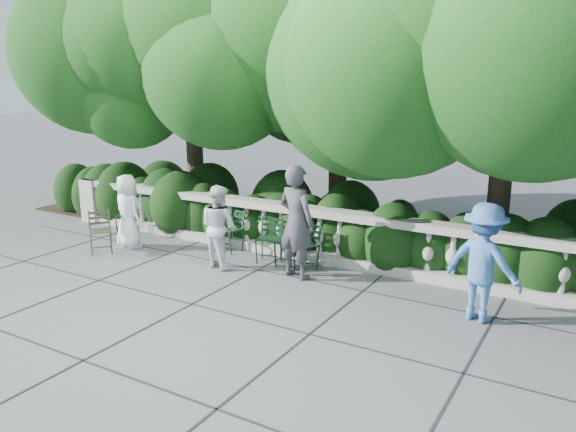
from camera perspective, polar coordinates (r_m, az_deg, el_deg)
The scene contains 14 objects.
ground at distance 9.07m, azimuth -3.23°, elevation -7.46°, with size 90.00×90.00×0.00m, color #515358.
balustrade at distance 10.38m, azimuth 2.24°, elevation -1.84°, with size 12.00×0.44×1.00m.
shrub_hedge at distance 11.55m, azimuth 5.04°, elevation -2.77°, with size 15.00×2.60×1.70m, color black, non-canonical shape.
tree_canopy at distance 11.00m, azimuth 9.32°, elevation 17.16°, with size 15.04×6.52×6.78m.
chair_a at distance 10.97m, azimuth -6.41°, elevation -3.71°, with size 0.44×0.48×0.84m, color black, non-canonical shape.
chair_b at distance 12.43m, azimuth -16.11°, elevation -2.07°, with size 0.44×0.48×0.84m, color black, non-canonical shape.
chair_c at distance 9.91m, azimuth 1.00°, elevation -5.56°, with size 0.44×0.48×0.84m, color black, non-canonical shape.
chair_d at distance 10.23m, azimuth -2.21°, elevation -4.94°, with size 0.44×0.48×0.84m, color black, non-canonical shape.
chair_e at distance 10.00m, azimuth -0.29°, elevation -5.36°, with size 0.44×0.48×0.84m, color black, non-canonical shape.
chair_weathered at distance 11.32m, azimuth -18.33°, elevation -3.79°, with size 0.44×0.48×0.84m, color black, non-canonical shape.
person_businessman at distance 11.49m, azimuth -15.97°, elevation 0.44°, with size 0.72×0.47×1.47m, color white.
person_woman_grey at distance 9.32m, azimuth 0.85°, elevation -0.62°, with size 0.70×0.46×1.93m, color #3B3A3F.
person_casual_man at distance 9.99m, azimuth -7.02°, elevation -1.05°, with size 0.72×0.56×1.48m, color silver.
person_older_blue at distance 8.15m, azimuth 19.23°, elevation -4.50°, with size 1.08×0.62×1.67m, color #3765A7.
Camera 1 is at (4.71, -7.02, 3.29)m, focal length 35.00 mm.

